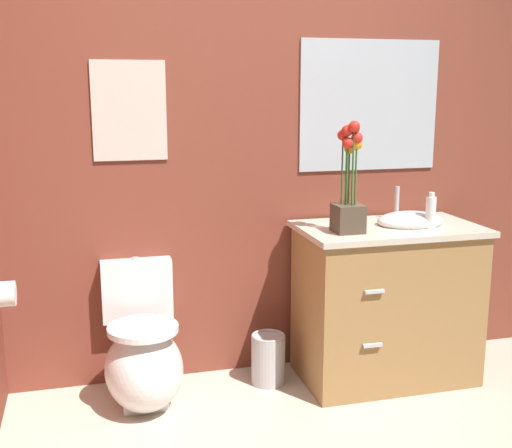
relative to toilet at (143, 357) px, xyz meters
name	(u,v)px	position (x,y,z in m)	size (l,w,h in m)	color
wall_back	(289,144)	(0.84, 0.30, 1.01)	(4.08, 0.05, 2.50)	brown
toilet	(143,357)	(0.00, 0.00, 0.00)	(0.38, 0.59, 0.69)	white
vanity_cabinet	(386,300)	(1.29, -0.03, 0.19)	(0.94, 0.56, 1.02)	#9E7242
flower_vase	(349,190)	(1.02, -0.11, 0.81)	(0.14, 0.14, 0.55)	#4C3D2D
soap_bottle	(431,212)	(1.47, -0.13, 0.68)	(0.05, 0.05, 0.19)	white
trash_bin	(268,359)	(0.66, 0.06, -0.11)	(0.18, 0.18, 0.27)	#B7B7BC
wall_poster	(129,111)	(0.00, 0.27, 1.19)	(0.37, 0.01, 0.49)	beige
wall_mirror	(370,106)	(1.29, 0.27, 1.21)	(0.80, 0.01, 0.70)	#B2BCC6
toilet_paper_roll	(2,294)	(-0.60, -0.20, 0.44)	(0.11, 0.11, 0.11)	white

